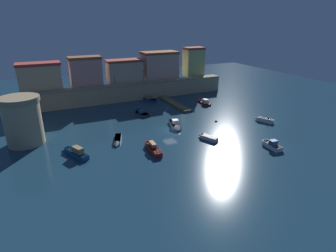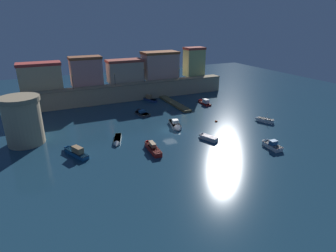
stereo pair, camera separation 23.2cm
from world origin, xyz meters
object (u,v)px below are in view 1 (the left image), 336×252
object	(u,v)px
moored_boat_6	(140,113)
mooring_buoy_0	(216,122)
moored_boat_4	(176,126)
quay_lamp_2	(144,73)
moored_boat_0	(263,120)
fortress_tower	(23,121)
moored_boat_2	(207,137)
moored_boat_5	(148,98)
moored_boat_3	(270,144)
quay_lamp_1	(114,77)
quay_lamp_3	(179,72)
moored_boat_9	(152,147)
moored_boat_8	(74,152)
moored_boat_7	(203,102)
moored_boat_1	(117,141)
quay_lamp_0	(72,80)

from	to	relation	value
moored_boat_6	mooring_buoy_0	bearing A→B (deg)	-144.69
moored_boat_4	mooring_buoy_0	xyz separation A→B (m)	(9.60, -0.58, -0.45)
quay_lamp_2	moored_boat_0	size ratio (longest dim) A/B	0.92
moored_boat_4	fortress_tower	bearing A→B (deg)	-85.90
quay_lamp_2	moored_boat_2	bearing A→B (deg)	-89.77
moored_boat_4	moored_boat_5	distance (m)	22.10
fortress_tower	moored_boat_3	size ratio (longest dim) A/B	1.87
quay_lamp_1	moored_boat_4	size ratio (longest dim) A/B	0.49
mooring_buoy_0	quay_lamp_2	bearing A→B (deg)	105.98
quay_lamp_3	moored_boat_9	xyz separation A→B (m)	(-21.78, -32.05, -6.21)
moored_boat_4	moored_boat_8	world-z (taller)	moored_boat_8
fortress_tower	moored_boat_7	bearing A→B (deg)	11.05
moored_boat_8	moored_boat_9	distance (m)	12.85
quay_lamp_1	mooring_buoy_0	bearing A→B (deg)	-58.30
moored_boat_1	quay_lamp_3	bearing A→B (deg)	154.94
moored_boat_4	moored_boat_9	world-z (taller)	moored_boat_4
moored_boat_4	mooring_buoy_0	bearing A→B (deg)	99.78
moored_boat_2	moored_boat_5	world-z (taller)	moored_boat_5
moored_boat_8	mooring_buoy_0	distance (m)	30.54
quay_lamp_3	moored_boat_3	bearing A→B (deg)	-93.66
quay_lamp_1	moored_boat_8	distance (m)	32.61
moored_boat_7	moored_boat_2	bearing A→B (deg)	150.33
quay_lamp_1	moored_boat_7	xyz separation A→B (m)	(20.51, -11.74, -6.25)
quay_lamp_1	moored_boat_1	bearing A→B (deg)	-104.96
quay_lamp_3	moored_boat_9	distance (m)	39.24
fortress_tower	moored_boat_0	distance (m)	47.93
quay_lamp_2	moored_boat_7	xyz separation A→B (m)	(12.19, -11.74, -6.71)
moored_boat_2	moored_boat_5	xyz separation A→B (m)	(-0.13, 29.70, 0.13)
moored_boat_1	mooring_buoy_0	world-z (taller)	moored_boat_1
moored_boat_7	mooring_buoy_0	bearing A→B (deg)	160.24
quay_lamp_2	moored_boat_7	size ratio (longest dim) A/B	0.68
quay_lamp_0	moored_boat_7	bearing A→B (deg)	-20.59
moored_boat_6	mooring_buoy_0	world-z (taller)	moored_boat_6
moored_boat_2	moored_boat_3	bearing A→B (deg)	-154.89
quay_lamp_0	quay_lamp_2	xyz separation A→B (m)	(19.05, 0.00, 0.23)
moored_boat_0	moored_boat_6	bearing A→B (deg)	26.91
quay_lamp_3	moored_boat_1	world-z (taller)	quay_lamp_3
moored_boat_8	moored_boat_9	world-z (taller)	moored_boat_8
quay_lamp_3	moored_boat_0	size ratio (longest dim) A/B	0.75
moored_boat_5	moored_boat_6	world-z (taller)	moored_boat_5
moored_boat_1	moored_boat_2	size ratio (longest dim) A/B	1.32
moored_boat_8	moored_boat_1	bearing A→B (deg)	-100.91
moored_boat_2	moored_boat_3	xyz separation A→B (m)	(8.24, -7.66, 0.10)
quay_lamp_3	moored_boat_7	bearing A→B (deg)	-83.79
moored_boat_0	moored_boat_1	distance (m)	32.05
quay_lamp_1	fortress_tower	bearing A→B (deg)	-137.67
moored_boat_0	moored_boat_3	distance (m)	13.23
quay_lamp_2	moored_boat_8	xyz separation A→B (m)	(-23.17, -28.37, -6.58)
moored_boat_9	moored_boat_2	bearing A→B (deg)	-88.46
moored_boat_6	moored_boat_7	size ratio (longest dim) A/B	0.90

